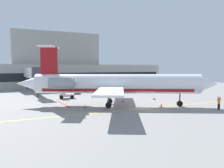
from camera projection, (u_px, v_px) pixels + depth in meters
ground at (146, 108)px, 34.54m from camera, size 120.00×120.00×0.11m
terminal_building at (64, 67)px, 75.40m from camera, size 64.95×12.03×17.20m
jet_bridge_west at (32, 73)px, 54.06m from camera, size 2.40×21.80×6.05m
regional_jet at (114, 84)px, 35.99m from camera, size 28.68×23.26×9.25m
baggage_tug at (74, 89)px, 53.83m from camera, size 2.35×3.73×2.30m
pushback_tractor at (65, 94)px, 44.97m from camera, size 3.07×2.18×2.03m
fuel_tank at (48, 86)px, 58.95m from camera, size 8.32×2.15×2.40m
marshaller at (219, 103)px, 33.09m from camera, size 0.82×0.34×1.91m
safety_cone_alpha at (161, 105)px, 35.39m from camera, size 0.47×0.47×0.55m
safety_cone_bravo at (154, 98)px, 43.48m from camera, size 0.47×0.47×0.55m
safety_cone_charlie at (85, 106)px, 34.57m from camera, size 0.47×0.47×0.55m
safety_cone_delta at (123, 100)px, 40.83m from camera, size 0.47×0.47×0.55m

